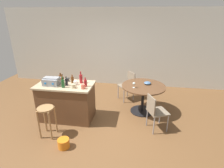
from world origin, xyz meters
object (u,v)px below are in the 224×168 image
at_px(bottle_5, 81,79).
at_px(cup_1, 75,83).
at_px(bottle_4, 63,83).
at_px(folding_chair_near, 128,84).
at_px(cup_0, 74,86).
at_px(toolbox, 52,81).
at_px(bottle_6, 85,83).
at_px(wine_glass, 134,84).
at_px(cup_2, 68,80).
at_px(wooden_stool, 46,115).
at_px(cup_3, 47,78).
at_px(serving_bowl, 147,83).
at_px(bottle_0, 63,81).
at_px(folding_chair_far, 155,110).
at_px(plastic_bucket, 64,143).
at_px(bottle_1, 66,82).
at_px(kitchen_island, 67,101).
at_px(bottle_3, 72,80).
at_px(cup_4, 83,87).
at_px(bottle_2, 61,78).
at_px(dining_table, 143,92).

bearing_deg(bottle_5, cup_1, -124.46).
bearing_deg(bottle_4, folding_chair_near, 47.85).
xyz_separation_m(bottle_5, cup_0, (-0.07, -0.33, -0.07)).
height_order(toolbox, bottle_6, bottle_6).
height_order(bottle_6, wine_glass, bottle_6).
bearing_deg(toolbox, cup_2, 44.49).
xyz_separation_m(wooden_stool, toolbox, (-0.14, 0.66, 0.52)).
bearing_deg(cup_3, cup_1, -12.28).
height_order(cup_0, serving_bowl, cup_0).
bearing_deg(bottle_0, cup_0, -20.87).
xyz_separation_m(folding_chair_far, plastic_bucket, (-1.81, -0.90, -0.40)).
relative_size(bottle_1, cup_1, 1.84).
height_order(kitchen_island, cup_3, cup_3).
distance_m(wooden_stool, bottle_5, 1.15).
height_order(folding_chair_near, bottle_4, bottle_4).
distance_m(bottle_3, cup_4, 0.49).
bearing_deg(plastic_bucket, bottle_1, 104.62).
xyz_separation_m(kitchen_island, bottle_0, (-0.01, -0.07, 0.57)).
xyz_separation_m(folding_chair_far, cup_2, (-2.14, 0.35, 0.48)).
relative_size(bottle_2, cup_1, 1.80).
distance_m(bottle_2, cup_0, 0.62).
height_order(bottle_5, cup_0, bottle_5).
bearing_deg(cup_2, bottle_1, -74.51).
distance_m(bottle_0, plastic_bucket, 1.40).
bearing_deg(bottle_2, cup_1, -23.44).
bearing_deg(toolbox, cup_1, 8.50).
distance_m(cup_1, cup_2, 0.33).
bearing_deg(plastic_bucket, bottle_6, 78.93).
relative_size(bottle_1, cup_2, 2.01).
bearing_deg(cup_1, bottle_6, -12.15).
relative_size(bottle_5, cup_4, 2.35).
distance_m(folding_chair_near, bottle_1, 2.00).
distance_m(bottle_4, cup_3, 0.69).
xyz_separation_m(folding_chair_far, cup_1, (-1.88, 0.15, 0.48)).
bearing_deg(bottle_3, toolbox, -154.38).
relative_size(folding_chair_far, cup_4, 6.84).
bearing_deg(bottle_1, cup_1, 18.28).
bearing_deg(wooden_stool, toolbox, 101.84).
distance_m(bottle_3, cup_0, 0.35).
relative_size(cup_1, cup_4, 0.95).
relative_size(wooden_stool, cup_4, 5.54).
relative_size(folding_chair_near, bottle_0, 3.08).
distance_m(dining_table, cup_1, 1.76).
bearing_deg(cup_4, bottle_2, 150.75).
xyz_separation_m(dining_table, bottle_0, (-1.89, -0.69, 0.45)).
relative_size(toolbox, bottle_6, 1.68).
relative_size(bottle_4, cup_1, 2.19).
height_order(bottle_1, cup_2, bottle_1).
height_order(dining_table, cup_1, cup_1).
distance_m(cup_2, serving_bowl, 2.05).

